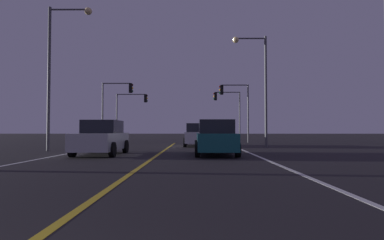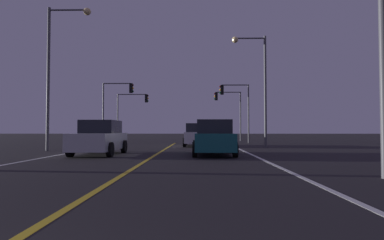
{
  "view_description": "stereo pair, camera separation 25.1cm",
  "coord_description": "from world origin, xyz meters",
  "px_view_note": "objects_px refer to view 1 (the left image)",
  "views": [
    {
      "loc": [
        1.77,
        -0.52,
        1.23
      ],
      "look_at": [
        1.6,
        26.09,
        2.05
      ],
      "focal_mm": 29.62,
      "sensor_mm": 36.0,
      "label": 1
    },
    {
      "loc": [
        2.02,
        -0.52,
        1.23
      ],
      "look_at": [
        1.6,
        26.09,
        2.05
      ],
      "focal_mm": 29.62,
      "sensor_mm": 36.0,
      "label": 2
    }
  ],
  "objects_px": {
    "traffic_light_far_left": "(132,106)",
    "traffic_light_near_right": "(234,100)",
    "traffic_light_far_right": "(227,104)",
    "street_lamp_left_mid": "(59,59)",
    "street_lamp_right_far": "(258,76)",
    "traffic_light_near_left": "(117,98)",
    "car_oncoming": "(102,138)",
    "car_ahead_far": "(197,135)",
    "car_lead_same_lane": "(216,138)"
  },
  "relations": [
    {
      "from": "car_ahead_far",
      "to": "traffic_light_far_left",
      "type": "relative_size",
      "value": 0.82
    },
    {
      "from": "traffic_light_far_right",
      "to": "traffic_light_near_left",
      "type": "bearing_deg",
      "value": 26.57
    },
    {
      "from": "car_ahead_far",
      "to": "street_lamp_right_far",
      "type": "xyz_separation_m",
      "value": [
        4.17,
        -1.87,
        4.14
      ]
    },
    {
      "from": "traffic_light_far_left",
      "to": "traffic_light_near_right",
      "type": "bearing_deg",
      "value": -27.07
    },
    {
      "from": "traffic_light_near_right",
      "to": "street_lamp_left_mid",
      "type": "relative_size",
      "value": 0.65
    },
    {
      "from": "car_oncoming",
      "to": "car_lead_same_lane",
      "type": "relative_size",
      "value": 1.0
    },
    {
      "from": "traffic_light_far_right",
      "to": "street_lamp_right_far",
      "type": "height_order",
      "value": "street_lamp_right_far"
    },
    {
      "from": "traffic_light_far_left",
      "to": "street_lamp_right_far",
      "type": "height_order",
      "value": "street_lamp_right_far"
    },
    {
      "from": "car_ahead_far",
      "to": "car_lead_same_lane",
      "type": "bearing_deg",
      "value": -174.59
    },
    {
      "from": "car_oncoming",
      "to": "street_lamp_right_far",
      "type": "height_order",
      "value": "street_lamp_right_far"
    },
    {
      "from": "traffic_light_far_right",
      "to": "car_ahead_far",
      "type": "bearing_deg",
      "value": 73.3
    },
    {
      "from": "traffic_light_near_left",
      "to": "street_lamp_left_mid",
      "type": "distance_m",
      "value": 11.43
    },
    {
      "from": "traffic_light_far_right",
      "to": "street_lamp_left_mid",
      "type": "bearing_deg",
      "value": 55.3
    },
    {
      "from": "traffic_light_near_left",
      "to": "street_lamp_left_mid",
      "type": "bearing_deg",
      "value": -93.36
    },
    {
      "from": "car_lead_same_lane",
      "to": "traffic_light_far_left",
      "type": "bearing_deg",
      "value": 21.92
    },
    {
      "from": "traffic_light_near_left",
      "to": "street_lamp_right_far",
      "type": "relative_size",
      "value": 0.73
    },
    {
      "from": "car_lead_same_lane",
      "to": "street_lamp_right_far",
      "type": "height_order",
      "value": "street_lamp_right_far"
    },
    {
      "from": "street_lamp_right_far",
      "to": "traffic_light_near_right",
      "type": "bearing_deg",
      "value": -85.51
    },
    {
      "from": "car_lead_same_lane",
      "to": "street_lamp_left_mid",
      "type": "height_order",
      "value": "street_lamp_left_mid"
    },
    {
      "from": "car_lead_same_lane",
      "to": "car_ahead_far",
      "type": "xyz_separation_m",
      "value": [
        -0.79,
        8.37,
        0.0
      ]
    },
    {
      "from": "car_lead_same_lane",
      "to": "traffic_light_far_left",
      "type": "height_order",
      "value": "traffic_light_far_left"
    },
    {
      "from": "street_lamp_left_mid",
      "to": "car_oncoming",
      "type": "bearing_deg",
      "value": -40.25
    },
    {
      "from": "car_ahead_far",
      "to": "street_lamp_right_far",
      "type": "height_order",
      "value": "street_lamp_right_far"
    },
    {
      "from": "street_lamp_left_mid",
      "to": "car_lead_same_lane",
      "type": "bearing_deg",
      "value": -18.56
    },
    {
      "from": "traffic_light_near_left",
      "to": "street_lamp_left_mid",
      "type": "height_order",
      "value": "street_lamp_left_mid"
    },
    {
      "from": "car_oncoming",
      "to": "car_lead_same_lane",
      "type": "height_order",
      "value": "same"
    },
    {
      "from": "traffic_light_near_left",
      "to": "traffic_light_far_left",
      "type": "xyz_separation_m",
      "value": [
        0.34,
        5.5,
        -0.26
      ]
    },
    {
      "from": "car_ahead_far",
      "to": "traffic_light_near_right",
      "type": "distance_m",
      "value": 7.69
    },
    {
      "from": "car_ahead_far",
      "to": "traffic_light_far_left",
      "type": "distance_m",
      "value": 13.92
    },
    {
      "from": "car_ahead_far",
      "to": "traffic_light_far_right",
      "type": "bearing_deg",
      "value": -16.7
    },
    {
      "from": "traffic_light_far_left",
      "to": "traffic_light_far_right",
      "type": "bearing_deg",
      "value": 0.0
    },
    {
      "from": "car_ahead_far",
      "to": "traffic_light_near_right",
      "type": "height_order",
      "value": "traffic_light_near_right"
    },
    {
      "from": "street_lamp_left_mid",
      "to": "street_lamp_right_far",
      "type": "xyz_separation_m",
      "value": [
        12.39,
        3.48,
        -0.42
      ]
    },
    {
      "from": "car_lead_same_lane",
      "to": "street_lamp_right_far",
      "type": "relative_size",
      "value": 0.55
    },
    {
      "from": "traffic_light_near_right",
      "to": "street_lamp_left_mid",
      "type": "xyz_separation_m",
      "value": [
        -11.77,
        -11.35,
        1.31
      ]
    },
    {
      "from": "traffic_light_near_right",
      "to": "street_lamp_right_far",
      "type": "height_order",
      "value": "street_lamp_right_far"
    },
    {
      "from": "traffic_light_far_left",
      "to": "street_lamp_left_mid",
      "type": "distance_m",
      "value": 16.94
    },
    {
      "from": "car_oncoming",
      "to": "street_lamp_right_far",
      "type": "bearing_deg",
      "value": 125.33
    },
    {
      "from": "traffic_light_near_right",
      "to": "traffic_light_far_right",
      "type": "relative_size",
      "value": 1.01
    },
    {
      "from": "car_oncoming",
      "to": "traffic_light_far_right",
      "type": "height_order",
      "value": "traffic_light_far_right"
    },
    {
      "from": "car_ahead_far",
      "to": "traffic_light_near_left",
      "type": "height_order",
      "value": "traffic_light_near_left"
    },
    {
      "from": "traffic_light_near_right",
      "to": "traffic_light_near_left",
      "type": "xyz_separation_m",
      "value": [
        -11.1,
        0.0,
        0.13
      ]
    },
    {
      "from": "traffic_light_far_right",
      "to": "street_lamp_right_far",
      "type": "relative_size",
      "value": 0.71
    },
    {
      "from": "traffic_light_near_right",
      "to": "street_lamp_right_far",
      "type": "distance_m",
      "value": 7.94
    },
    {
      "from": "traffic_light_far_right",
      "to": "car_oncoming",
      "type": "bearing_deg",
      "value": 67.3
    },
    {
      "from": "car_oncoming",
      "to": "traffic_light_near_left",
      "type": "relative_size",
      "value": 0.76
    },
    {
      "from": "car_oncoming",
      "to": "car_lead_same_lane",
      "type": "xyz_separation_m",
      "value": [
        5.6,
        -0.14,
        0.0
      ]
    },
    {
      "from": "car_lead_same_lane",
      "to": "street_lamp_left_mid",
      "type": "bearing_deg",
      "value": 71.44
    },
    {
      "from": "traffic_light_far_left",
      "to": "street_lamp_left_mid",
      "type": "xyz_separation_m",
      "value": [
        -1.01,
        -16.85,
        1.44
      ]
    },
    {
      "from": "traffic_light_far_left",
      "to": "street_lamp_left_mid",
      "type": "bearing_deg",
      "value": -93.43
    }
  ]
}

